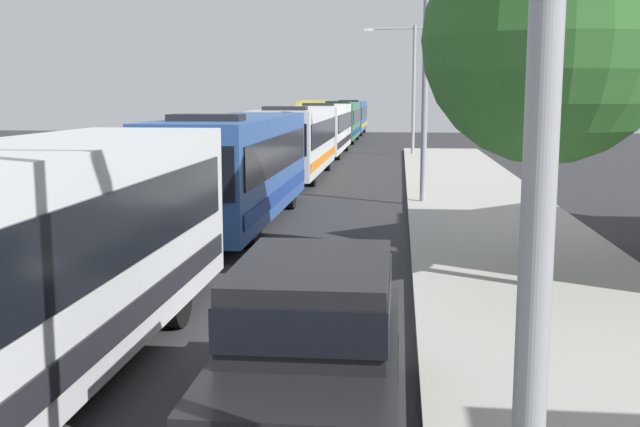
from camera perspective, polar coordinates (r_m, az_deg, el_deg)
The scene contains 10 objects.
bus_second_in_line at distance 21.85m, azimuth -6.25°, elevation 3.61°, with size 2.58×11.07×3.21m.
bus_middle at distance 34.34m, azimuth -1.78°, elevation 5.54°, with size 2.58×11.19×3.21m.
bus_fourth_in_line at distance 47.21m, azimuth 0.34°, elevation 6.44°, with size 2.58×11.96×3.21m.
bus_rear at distance 60.36m, azimuth 1.57°, elevation 6.96°, with size 2.58×10.64×3.21m.
bus_tail_end at distance 72.64m, azimuth 2.32°, elevation 7.28°, with size 2.58×11.77×3.21m.
white_suv at distance 8.37m, azimuth -0.55°, elevation -9.48°, with size 1.86×4.54×1.90m.
box_truck_oncoming at distance 69.33m, azimuth -0.62°, elevation 7.22°, with size 2.35×7.46×3.15m.
streetlamp_mid at distance 25.62m, azimuth 7.89°, elevation 12.25°, with size 5.52×0.28×8.34m.
streetlamp_far at distance 46.69m, azimuth 7.03°, elevation 10.25°, with size 6.04×0.28×7.60m.
roadside_tree at distance 14.45m, azimuth 16.62°, elevation 12.31°, with size 4.46×4.46×6.72m.
Camera 1 is at (3.30, 3.71, 3.66)m, focal length 42.91 mm.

